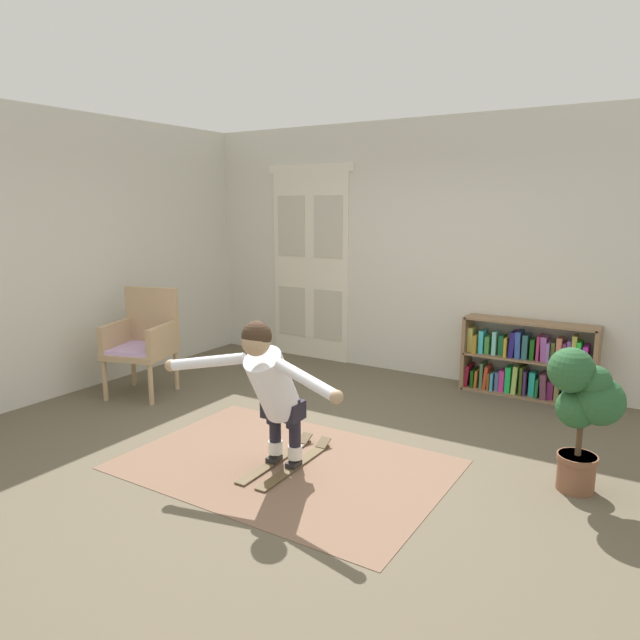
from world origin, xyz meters
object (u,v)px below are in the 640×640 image
Objects in this scene: skis_pair at (288,461)px; person_skier at (270,383)px; potted_plant at (585,405)px; bookshelf at (527,363)px; wicker_chair at (143,339)px.

skis_pair is 0.71m from person_skier.
potted_plant is 2.17m from skis_pair.
potted_plant reaches higher than bookshelf.
bookshelf is at bearing 30.16° from wicker_chair.
potted_plant is at bearing 24.35° from person_skier.
skis_pair is (2.27, -0.63, -0.56)m from wicker_chair.
potted_plant is at bearing 0.70° from wicker_chair.
bookshelf is 2.12m from potted_plant.
wicker_chair is 2.42m from person_skier.
wicker_chair is at bearing 159.75° from person_skier.
potted_plant is 0.70× the size of person_skier.
person_skier reaches higher than potted_plant.
person_skier is at bearing -112.49° from bookshelf.
wicker_chair is 2.42m from skis_pair.
skis_pair is at bearing -160.97° from potted_plant.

